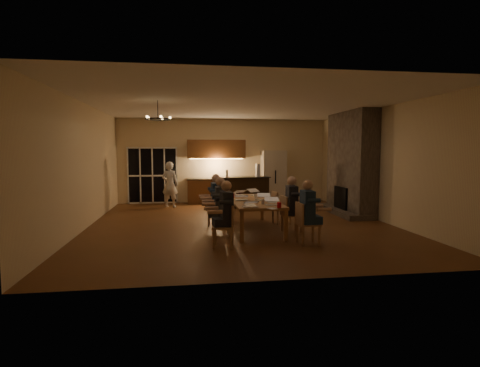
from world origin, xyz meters
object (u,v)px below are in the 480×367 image
dining_table (253,215)px  bar_bottle (227,173)px  redcup_near (279,205)px  person_right_mid (292,205)px  person_right_near (307,212)px  can_right (265,196)px  plate_near (273,202)px  plate_left (250,205)px  standing_person (170,184)px  chair_left_near (223,226)px  chair_right_near (308,223)px  laptop_a (250,202)px  chair_left_mid (221,217)px  mug_front (256,200)px  can_cola (240,192)px  laptop_e (238,191)px  bar_blender (258,170)px  chair_right_far (282,208)px  laptop_d (264,196)px  laptop_c (242,196)px  bar_island (243,192)px  chandelier (158,119)px  mug_back (235,195)px  chair_right_mid (291,214)px  can_silver (263,202)px  laptop_b (272,200)px  refrigerator (273,176)px  person_left_near (226,214)px  person_left_mid (220,206)px  plate_far (263,196)px  mug_mid (256,196)px  person_left_far (216,200)px  chair_left_far (216,209)px  laptop_f (255,191)px  redcup_mid (233,196)px

dining_table → bar_bottle: size_ratio=11.36×
redcup_near → person_right_mid: bearing=57.4°
person_right_near → can_right: person_right_near is taller
plate_near → plate_left: 0.74m
standing_person → can_right: standing_person is taller
bar_bottle → chair_left_near: bearing=-97.1°
chair_right_near → laptop_a: bearing=64.1°
chair_left_mid → person_right_near: person_right_near is taller
mug_front → can_cola: bearing=94.7°
laptop_e → bar_blender: bar_blender is taller
mug_front → plate_left: size_ratio=0.38×
chair_right_near → chair_right_far: bearing=-2.7°
can_right → laptop_e: bearing=125.0°
mug_front → bar_bottle: (-0.24, 4.26, 0.40)m
chair_left_near → laptop_d: bearing=152.5°
laptop_c → bar_island: bearing=-90.6°
laptop_a → bar_bottle: bar_bottle is taller
laptop_d → bar_bottle: bearing=106.9°
chandelier → laptop_d: (2.58, -0.26, -1.89)m
chandelier → laptop_a: 3.07m
chair_right_near → mug_back: chair_right_near is taller
chair_right_mid → plate_near: bearing=92.7°
chair_left_mid → bar_blender: bearing=157.3°
can_silver → laptop_b: bearing=-42.7°
chair_left_near → laptop_e: 2.83m
refrigerator → person_left_near: refrigerator is taller
laptop_a → laptop_b: (0.55, 0.18, 0.00)m
person_right_mid → laptop_e: person_right_mid is taller
person_right_near → person_left_mid: bearing=58.3°
laptop_b → chair_left_mid: bearing=167.0°
chair_right_near → plate_left: chair_right_near is taller
laptop_c → laptop_e: bearing=-84.8°
plate_far → chair_right_far: bearing=-22.0°
chair_left_near → mug_mid: chair_left_near is taller
laptop_e → person_left_near: bearing=57.7°
dining_table → chair_left_mid: 1.04m
person_left_far → bar_blender: size_ratio=3.10×
person_left_mid → laptop_c: bearing=135.4°
laptop_d → bar_bottle: size_ratio=1.33×
chair_left_far → dining_table: bearing=59.8°
laptop_f → can_right: size_ratio=2.67×
plate_far → chair_left_far: bearing=-173.2°
mug_front → can_right: can_right is taller
dining_table → laptop_a: laptop_a is taller
chair_right_near → redcup_mid: 2.48m
chair_left_mid → can_cola: (0.71, 1.91, 0.37)m
person_right_mid → redcup_mid: person_right_mid is taller
person_left_far → bar_bottle: 3.37m
chandelier → bar_blender: chandelier is taller
person_left_mid → bar_bottle: 4.44m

